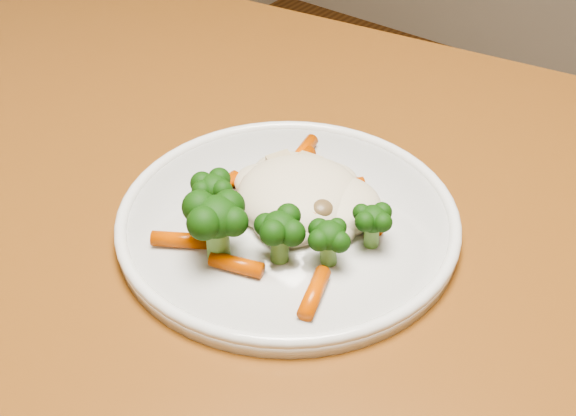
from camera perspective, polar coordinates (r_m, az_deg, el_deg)
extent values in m
cube|color=brown|center=(0.63, -4.57, -0.95)|extent=(1.23, 0.91, 0.04)
cube|color=brown|center=(1.32, -14.82, 1.01)|extent=(0.07, 0.07, 0.71)
cylinder|color=silver|center=(0.59, 0.00, -1.03)|extent=(0.28, 0.28, 0.01)
ellipsoid|color=beige|center=(0.58, 0.91, 1.93)|extent=(0.12, 0.11, 0.04)
ellipsoid|color=black|center=(0.57, -5.86, 0.75)|extent=(0.04, 0.04, 0.04)
ellipsoid|color=black|center=(0.53, -5.62, -1.91)|extent=(0.06, 0.06, 0.05)
ellipsoid|color=black|center=(0.53, -0.67, -2.45)|extent=(0.04, 0.04, 0.04)
ellipsoid|color=black|center=(0.53, 3.21, -2.98)|extent=(0.04, 0.04, 0.03)
ellipsoid|color=black|center=(0.55, 6.66, -1.64)|extent=(0.04, 0.04, 0.03)
cylinder|color=#D65205|center=(0.64, 1.09, 4.34)|extent=(0.02, 0.05, 0.01)
cylinder|color=#D65205|center=(0.60, 4.32, 1.68)|extent=(0.03, 0.04, 0.01)
cylinder|color=#D65205|center=(0.58, 6.21, -0.38)|extent=(0.05, 0.04, 0.01)
cylinder|color=#D65205|center=(0.60, -5.66, 1.52)|extent=(0.02, 0.05, 0.01)
cylinder|color=#D65205|center=(0.56, -8.30, -2.52)|extent=(0.05, 0.04, 0.01)
cylinder|color=#D65205|center=(0.53, -4.09, -4.48)|extent=(0.04, 0.02, 0.01)
cylinder|color=#D65205|center=(0.51, 2.09, -6.71)|extent=(0.03, 0.05, 0.01)
cylinder|color=#D65205|center=(0.57, 2.78, 0.49)|extent=(0.02, 0.05, 0.01)
cylinder|color=#D65205|center=(0.59, 2.02, 2.41)|extent=(0.03, 0.04, 0.01)
cylinder|color=#D65205|center=(0.63, 0.69, 3.51)|extent=(0.02, 0.05, 0.01)
ellipsoid|color=brown|center=(0.57, 1.89, 0.73)|extent=(0.02, 0.02, 0.02)
ellipsoid|color=brown|center=(0.56, 2.58, -0.09)|extent=(0.02, 0.02, 0.02)
ellipsoid|color=brown|center=(0.59, -0.59, 2.07)|extent=(0.02, 0.02, 0.02)
cube|color=tan|center=(0.61, 1.63, 3.61)|extent=(0.02, 0.02, 0.01)
cube|color=tan|center=(0.60, 3.14, 2.65)|extent=(0.02, 0.02, 0.01)
cube|color=tan|center=(0.61, -0.65, 3.68)|extent=(0.02, 0.02, 0.01)
cube|color=tan|center=(0.60, 2.32, 3.02)|extent=(0.02, 0.02, 0.01)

